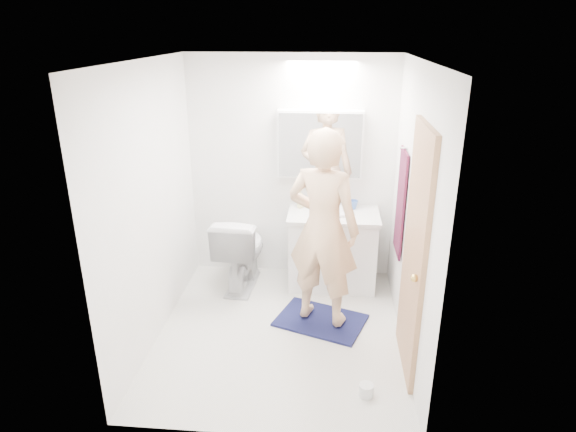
# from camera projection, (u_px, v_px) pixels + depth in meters

# --- Properties ---
(floor) EXTENTS (2.50, 2.50, 0.00)m
(floor) POSITION_uv_depth(u_px,v_px,m) (280.00, 331.00, 4.56)
(floor) COLOR silver
(floor) RESTS_ON ground
(ceiling) EXTENTS (2.50, 2.50, 0.00)m
(ceiling) POSITION_uv_depth(u_px,v_px,m) (278.00, 60.00, 3.70)
(ceiling) COLOR white
(ceiling) RESTS_ON floor
(wall_back) EXTENTS (2.50, 0.00, 2.50)m
(wall_back) POSITION_uv_depth(u_px,v_px,m) (292.00, 170.00, 5.29)
(wall_back) COLOR white
(wall_back) RESTS_ON floor
(wall_front) EXTENTS (2.50, 0.00, 2.50)m
(wall_front) POSITION_uv_depth(u_px,v_px,m) (258.00, 281.00, 2.96)
(wall_front) COLOR white
(wall_front) RESTS_ON floor
(wall_left) EXTENTS (0.00, 2.50, 2.50)m
(wall_left) POSITION_uv_depth(u_px,v_px,m) (152.00, 206.00, 4.22)
(wall_left) COLOR white
(wall_left) RESTS_ON floor
(wall_right) EXTENTS (0.00, 2.50, 2.50)m
(wall_right) POSITION_uv_depth(u_px,v_px,m) (413.00, 214.00, 4.04)
(wall_right) COLOR white
(wall_right) RESTS_ON floor
(vanity_cabinet) EXTENTS (0.90, 0.55, 0.78)m
(vanity_cabinet) POSITION_uv_depth(u_px,v_px,m) (332.00, 251.00, 5.28)
(vanity_cabinet) COLOR white
(vanity_cabinet) RESTS_ON floor
(countertop) EXTENTS (0.95, 0.58, 0.04)m
(countertop) POSITION_uv_depth(u_px,v_px,m) (334.00, 215.00, 5.13)
(countertop) COLOR silver
(countertop) RESTS_ON vanity_cabinet
(sink_basin) EXTENTS (0.36, 0.36, 0.03)m
(sink_basin) POSITION_uv_depth(u_px,v_px,m) (334.00, 211.00, 5.15)
(sink_basin) COLOR silver
(sink_basin) RESTS_ON countertop
(faucet) EXTENTS (0.02, 0.02, 0.16)m
(faucet) POSITION_uv_depth(u_px,v_px,m) (334.00, 199.00, 5.30)
(faucet) COLOR #B5B5BA
(faucet) RESTS_ON countertop
(medicine_cabinet) EXTENTS (0.88, 0.14, 0.70)m
(medicine_cabinet) POSITION_uv_depth(u_px,v_px,m) (320.00, 144.00, 5.09)
(medicine_cabinet) COLOR white
(medicine_cabinet) RESTS_ON wall_back
(mirror_panel) EXTENTS (0.84, 0.01, 0.66)m
(mirror_panel) POSITION_uv_depth(u_px,v_px,m) (320.00, 146.00, 5.02)
(mirror_panel) COLOR silver
(mirror_panel) RESTS_ON medicine_cabinet
(toilet) EXTENTS (0.52, 0.84, 0.82)m
(toilet) POSITION_uv_depth(u_px,v_px,m) (241.00, 250.00, 5.24)
(toilet) COLOR silver
(toilet) RESTS_ON floor
(bath_rug) EXTENTS (0.94, 0.79, 0.02)m
(bath_rug) POSITION_uv_depth(u_px,v_px,m) (321.00, 320.00, 4.71)
(bath_rug) COLOR #151543
(bath_rug) RESTS_ON floor
(person) EXTENTS (0.77, 0.64, 1.82)m
(person) POSITION_uv_depth(u_px,v_px,m) (323.00, 229.00, 4.37)
(person) COLOR #E3B388
(person) RESTS_ON bath_rug
(door) EXTENTS (0.04, 0.80, 2.00)m
(door) POSITION_uv_depth(u_px,v_px,m) (414.00, 254.00, 3.78)
(door) COLOR tan
(door) RESTS_ON wall_right
(door_knob) EXTENTS (0.06, 0.06, 0.06)m
(door_knob) POSITION_uv_depth(u_px,v_px,m) (415.00, 278.00, 3.53)
(door_knob) COLOR gold
(door_knob) RESTS_ON door
(towel) EXTENTS (0.02, 0.42, 1.00)m
(towel) POSITION_uv_depth(u_px,v_px,m) (401.00, 203.00, 4.59)
(towel) COLOR black
(towel) RESTS_ON wall_right
(towel_hook) EXTENTS (0.07, 0.02, 0.02)m
(towel_hook) POSITION_uv_depth(u_px,v_px,m) (404.00, 148.00, 4.40)
(towel_hook) COLOR silver
(towel_hook) RESTS_ON wall_right
(soap_bottle_a) EXTENTS (0.10, 0.10, 0.20)m
(soap_bottle_a) POSITION_uv_depth(u_px,v_px,m) (300.00, 198.00, 5.25)
(soap_bottle_a) COLOR beige
(soap_bottle_a) RESTS_ON countertop
(soap_bottle_b) EXTENTS (0.12, 0.12, 0.18)m
(soap_bottle_b) POSITION_uv_depth(u_px,v_px,m) (315.00, 199.00, 5.27)
(soap_bottle_b) COLOR #5F8CCD
(soap_bottle_b) RESTS_ON countertop
(toothbrush_cup) EXTENTS (0.12, 0.12, 0.09)m
(toothbrush_cup) POSITION_uv_depth(u_px,v_px,m) (353.00, 205.00, 5.24)
(toothbrush_cup) COLOR #3F69BD
(toothbrush_cup) RESTS_ON countertop
(toilet_paper_roll) EXTENTS (0.11, 0.11, 0.10)m
(toilet_paper_roll) POSITION_uv_depth(u_px,v_px,m) (366.00, 390.00, 3.74)
(toilet_paper_roll) COLOR white
(toilet_paper_roll) RESTS_ON floor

